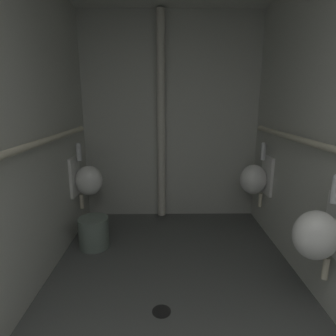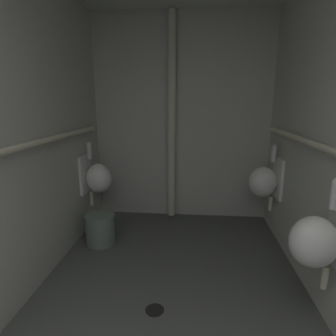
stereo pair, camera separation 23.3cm
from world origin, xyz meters
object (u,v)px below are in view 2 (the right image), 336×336
object	(u,v)px
urinal_right_mid	(317,240)
urinal_right_far	(265,181)
standpipe_back_wall	(172,120)
floor_drain	(155,310)
waste_bin	(101,229)
urinal_left_mid	(97,177)

from	to	relation	value
urinal_right_mid	urinal_right_far	size ratio (longest dim) A/B	1.00
urinal_right_far	standpipe_back_wall	distance (m)	1.32
standpipe_back_wall	urinal_right_far	bearing A→B (deg)	-21.84
urinal_right_mid	floor_drain	distance (m)	1.24
standpipe_back_wall	waste_bin	size ratio (longest dim) A/B	7.72
urinal_left_mid	floor_drain	distance (m)	1.68
urinal_left_mid	standpipe_back_wall	size ratio (longest dim) A/B	0.30
urinal_right_mid	standpipe_back_wall	size ratio (longest dim) A/B	0.30
urinal_left_mid	urinal_right_mid	xyz separation A→B (m)	(1.91, -1.34, 0.00)
urinal_right_far	waste_bin	size ratio (longest dim) A/B	2.34
urinal_right_mid	waste_bin	world-z (taller)	urinal_right_mid
standpipe_back_wall	waste_bin	xyz separation A→B (m)	(-0.70, -0.80, -1.11)
floor_drain	waste_bin	distance (m)	1.20
urinal_left_mid	floor_drain	bearing A→B (deg)	-56.79
standpipe_back_wall	waste_bin	distance (m)	1.54
urinal_left_mid	standpipe_back_wall	xyz separation A→B (m)	(0.83, 0.45, 0.63)
floor_drain	waste_bin	size ratio (longest dim) A/B	0.43
urinal_left_mid	waste_bin	world-z (taller)	urinal_left_mid
urinal_left_mid	urinal_right_far	world-z (taller)	same
urinal_right_far	urinal_left_mid	bearing A→B (deg)	-179.30
urinal_right_far	waste_bin	world-z (taller)	urinal_right_far
urinal_left_mid	urinal_right_mid	world-z (taller)	same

